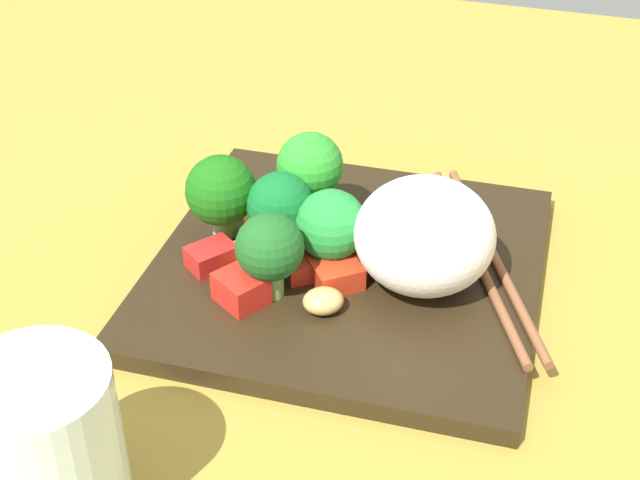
{
  "coord_description": "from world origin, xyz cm",
  "views": [
    {
      "loc": [
        -48.49,
        -13.16,
        37.76
      ],
      "look_at": [
        -0.93,
        1.65,
        3.29
      ],
      "focal_mm": 51.71,
      "sensor_mm": 36.0,
      "label": 1
    }
  ],
  "objects": [
    {
      "name": "carrot_slice_1",
      "position": [
        -1.37,
        7.0,
        1.53
      ],
      "size": [
        2.77,
        2.77,
        0.48
      ],
      "primitive_type": "cylinder",
      "rotation": [
        0.0,
        0.0,
        0.21
      ],
      "color": "orange",
      "rests_on": "square_plate"
    },
    {
      "name": "pepper_chunk_2",
      "position": [
        -2.64,
        0.24,
        2.07
      ],
      "size": [
        3.99,
        4.04,
        1.57
      ],
      "primitive_type": "cube",
      "rotation": [
        0.0,
        0.0,
        5.38
      ],
      "color": "red",
      "rests_on": "square_plate"
    },
    {
      "name": "square_plate",
      "position": [
        0.0,
        0.0,
        0.64
      ],
      "size": [
        26.21,
        26.21,
        1.29
      ],
      "primitive_type": "cube",
      "rotation": [
        0.0,
        0.0,
        0.03
      ],
      "color": "black",
      "rests_on": "ground_plane"
    },
    {
      "name": "chicken_piece_1",
      "position": [
        1.73,
        4.06,
        2.41
      ],
      "size": [
        2.61,
        3.34,
        2.24
      ],
      "primitive_type": "ellipsoid",
      "rotation": [
        0.0,
        0.0,
        1.67
      ],
      "color": "tan",
      "rests_on": "square_plate"
    },
    {
      "name": "broccoli_floret_4",
      "position": [
        0.38,
        8.94,
        5.1
      ],
      "size": [
        4.85,
        4.85,
        6.51
      ],
      "color": "#7FAE60",
      "rests_on": "square_plate"
    },
    {
      "name": "pepper_chunk_3",
      "position": [
        -3.2,
        8.52,
        2.06
      ],
      "size": [
        3.78,
        3.6,
        1.54
      ],
      "primitive_type": "cube",
      "rotation": [
        0.0,
        0.0,
        2.5
      ],
      "color": "red",
      "rests_on": "square_plate"
    },
    {
      "name": "pepper_chunk_1",
      "position": [
        0.71,
        -1.11,
        1.96
      ],
      "size": [
        3.6,
        3.56,
        1.35
      ],
      "primitive_type": "cube",
      "rotation": [
        0.0,
        0.0,
        5.26
      ],
      "color": "red",
      "rests_on": "square_plate"
    },
    {
      "name": "broccoli_floret_2",
      "position": [
        -0.63,
        0.99,
        4.32
      ],
      "size": [
        4.76,
        4.76,
        5.62
      ],
      "color": "#75B951",
      "rests_on": "square_plate"
    },
    {
      "name": "carrot_slice_2",
      "position": [
        -2.99,
        5.67,
        1.53
      ],
      "size": [
        3.04,
        3.04,
        0.49
      ],
      "primitive_type": "cylinder",
      "rotation": [
        0.0,
        0.0,
        2.54
      ],
      "color": "orange",
      "rests_on": "square_plate"
    },
    {
      "name": "broccoli_floret_3",
      "position": [
        3.6,
        3.76,
        5.71
      ],
      "size": [
        4.62,
        4.62,
        7.14
      ],
      "color": "#71B04E",
      "rests_on": "square_plate"
    },
    {
      "name": "broccoli_floret_1",
      "position": [
        -4.73,
        3.75,
        4.69
      ],
      "size": [
        4.37,
        4.37,
        5.72
      ],
      "color": "#74A04B",
      "rests_on": "square_plate"
    },
    {
      "name": "chicken_piece_0",
      "position": [
        -5.54,
        0.27,
        2.06
      ],
      "size": [
        3.18,
        3.34,
        1.55
      ],
      "primitive_type": "ellipsoid",
      "rotation": [
        0.0,
        0.0,
        2.06
      ],
      "color": "tan",
      "rests_on": "square_plate"
    },
    {
      "name": "rice_mound",
      "position": [
        -0.73,
        -5.22,
        4.92
      ],
      "size": [
        11.8,
        11.8,
        7.27
      ],
      "primitive_type": "ellipsoid",
      "rotation": [
        0.0,
        0.0,
        2.73
      ],
      "color": "white",
      "rests_on": "square_plate"
    },
    {
      "name": "ground_plane",
      "position": [
        0.0,
        0.0,
        -1.0
      ],
      "size": [
        110.0,
        110.0,
        2.0
      ],
      "primitive_type": "cube",
      "color": "olive"
    },
    {
      "name": "chopstick_pair",
      "position": [
        2.8,
        -8.85,
        1.6
      ],
      "size": [
        20.68,
        10.97,
        0.63
      ],
      "rotation": [
        0.0,
        0.0,
        6.72
      ],
      "color": "brown",
      "rests_on": "square_plate"
    },
    {
      "name": "broccoli_floret_0",
      "position": [
        -0.38,
        4.71,
        4.73
      ],
      "size": [
        4.55,
        4.55,
        5.86
      ],
      "color": "#6CAA4C",
      "rests_on": "square_plate"
    },
    {
      "name": "carrot_slice_0",
      "position": [
        2.57,
        7.41,
        1.54
      ],
      "size": [
        2.9,
        2.9,
        0.5
      ],
      "primitive_type": "cylinder",
      "rotation": [
        0.0,
        0.0,
        0.88
      ],
      "color": "orange",
      "rests_on": "square_plate"
    },
    {
      "name": "drinking_glass",
      "position": [
        -23.51,
        8.26,
        4.67
      ],
      "size": [
        7.37,
        7.37,
        9.34
      ],
      "primitive_type": "cylinder",
      "color": "silver",
      "rests_on": "ground_plane"
    },
    {
      "name": "pepper_chunk_0",
      "position": [
        -2.5,
        2.25,
        1.95
      ],
      "size": [
        2.95,
        3.05,
        1.32
      ],
      "primitive_type": "cube",
      "rotation": [
        0.0,
        0.0,
        5.34
      ],
      "color": "red",
      "rests_on": "square_plate"
    },
    {
      "name": "pepper_chunk_4",
      "position": [
        -6.13,
        5.25,
        2.26
      ],
      "size": [
        3.82,
        3.94,
        1.94
      ],
      "primitive_type": "cube",
      "rotation": [
        0.0,
        0.0,
        1.01
      ],
      "color": "red",
      "rests_on": "square_plate"
    }
  ]
}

